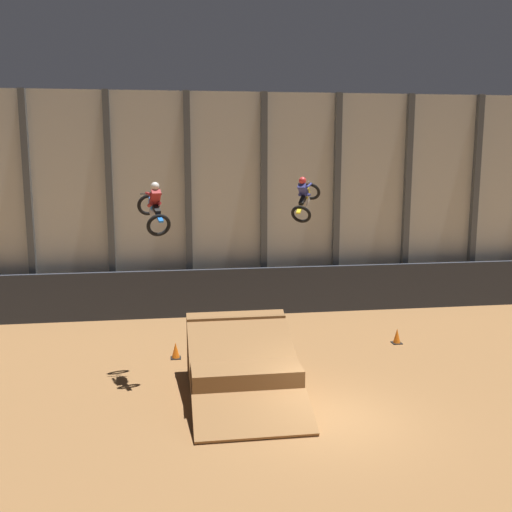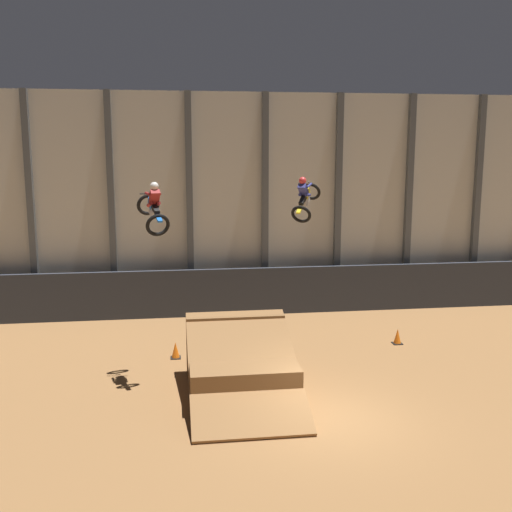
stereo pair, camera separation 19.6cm
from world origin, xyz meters
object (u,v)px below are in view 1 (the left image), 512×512
object	(u,v)px
traffic_cone_near_ramp	(397,336)
traffic_cone_arena_edge	(176,351)
rider_bike_left_air	(154,208)
rider_bike_right_air	(305,198)
dirt_ramp	(241,367)

from	to	relation	value
traffic_cone_near_ramp	traffic_cone_arena_edge	xyz separation A→B (m)	(-8.35, -0.46, 0.00)
traffic_cone_arena_edge	traffic_cone_near_ramp	bearing A→B (deg)	3.15
rider_bike_left_air	rider_bike_right_air	size ratio (longest dim) A/B	1.05
rider_bike_right_air	traffic_cone_arena_edge	size ratio (longest dim) A/B	3.13
traffic_cone_near_ramp	traffic_cone_arena_edge	world-z (taller)	same
dirt_ramp	traffic_cone_near_ramp	world-z (taller)	dirt_ramp
rider_bike_right_air	traffic_cone_arena_edge	xyz separation A→B (m)	(-4.74, -0.63, -5.29)
dirt_ramp	traffic_cone_near_ramp	xyz separation A→B (m)	(6.39, 3.52, -0.43)
dirt_ramp	traffic_cone_arena_edge	distance (m)	3.66
traffic_cone_near_ramp	traffic_cone_arena_edge	bearing A→B (deg)	-176.85
traffic_cone_near_ramp	traffic_cone_arena_edge	size ratio (longest dim) A/B	1.00
rider_bike_right_air	traffic_cone_near_ramp	bearing A→B (deg)	26.46
dirt_ramp	rider_bike_left_air	xyz separation A→B (m)	(-2.52, 1.13, 4.79)
rider_bike_right_air	traffic_cone_arena_edge	world-z (taller)	rider_bike_right_air
rider_bike_right_air	traffic_cone_arena_edge	bearing A→B (deg)	-143.23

